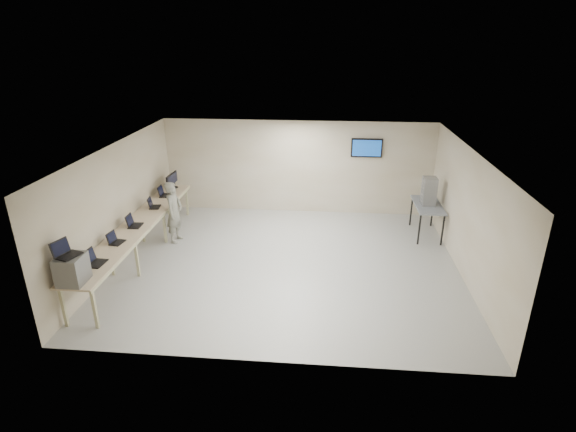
# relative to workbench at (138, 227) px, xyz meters

# --- Properties ---
(room) EXTENTS (8.01, 7.01, 2.81)m
(room) POSITION_rel_workbench_xyz_m (3.62, 0.06, 0.58)
(room) COLOR #B6B6B6
(room) RESTS_ON ground
(workbench) EXTENTS (0.76, 6.00, 0.90)m
(workbench) POSITION_rel_workbench_xyz_m (0.00, 0.00, 0.00)
(workbench) COLOR #CBAF88
(workbench) RESTS_ON ground
(equipment_box) EXTENTS (0.46, 0.52, 0.53)m
(equipment_box) POSITION_rel_workbench_xyz_m (-0.06, -2.75, 0.34)
(equipment_box) COLOR slate
(equipment_box) RESTS_ON workbench
(laptop_on_box) EXTENTS (0.43, 0.46, 0.31)m
(laptop_on_box) POSITION_rel_workbench_xyz_m (-0.12, -2.75, 0.68)
(laptop_on_box) COLOR black
(laptop_on_box) RESTS_ON equipment_box
(laptop_0) EXTENTS (0.34, 0.41, 0.30)m
(laptop_0) POSITION_rel_workbench_xyz_m (-0.05, -2.04, 0.15)
(laptop_0) COLOR black
(laptop_0) RESTS_ON workbench
(laptop_1) EXTENTS (0.31, 0.36, 0.26)m
(laptop_1) POSITION_rel_workbench_xyz_m (-0.07, -1.08, 0.14)
(laptop_1) COLOR black
(laptop_1) RESTS_ON workbench
(laptop_2) EXTENTS (0.32, 0.38, 0.29)m
(laptop_2) POSITION_rel_workbench_xyz_m (-0.05, -0.15, 0.15)
(laptop_2) COLOR black
(laptop_2) RESTS_ON workbench
(laptop_3) EXTENTS (0.33, 0.37, 0.27)m
(laptop_3) POSITION_rel_workbench_xyz_m (-0.04, 1.10, 0.14)
(laptop_3) COLOR black
(laptop_3) RESTS_ON workbench
(laptop_4) EXTENTS (0.31, 0.37, 0.29)m
(laptop_4) POSITION_rel_workbench_xyz_m (-0.08, 2.00, 0.15)
(laptop_4) COLOR black
(laptop_4) RESTS_ON workbench
(monitor_near) EXTENTS (0.22, 0.49, 0.48)m
(monitor_near) POSITION_rel_workbench_xyz_m (-0.01, 2.42, 0.36)
(monitor_near) COLOR black
(monitor_near) RESTS_ON workbench
(monitor_far) EXTENTS (0.21, 0.47, 0.46)m
(monitor_far) POSITION_rel_workbench_xyz_m (-0.01, 2.75, 0.35)
(monitor_far) COLOR black
(monitor_far) RESTS_ON workbench
(soldier) EXTENTS (0.45, 0.63, 1.63)m
(soldier) POSITION_rel_workbench_xyz_m (0.54, 1.02, -0.01)
(soldier) COLOR #626459
(soldier) RESTS_ON ground
(side_table) EXTENTS (0.69, 1.48, 0.89)m
(side_table) POSITION_rel_workbench_xyz_m (7.19, 2.02, -0.01)
(side_table) COLOR slate
(side_table) RESTS_ON ground
(storage_bins) EXTENTS (0.35, 0.39, 0.74)m
(storage_bins) POSITION_rel_workbench_xyz_m (7.17, 2.02, 0.43)
(storage_bins) COLOR gray
(storage_bins) RESTS_ON side_table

